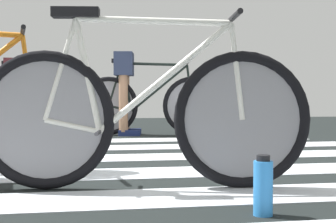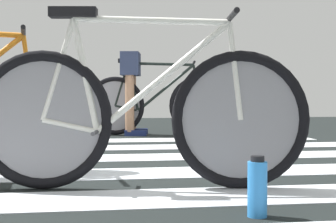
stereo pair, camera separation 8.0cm
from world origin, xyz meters
name	(u,v)px [view 2 (the right image)]	position (x,y,z in m)	size (l,w,h in m)	color
ground	(65,164)	(0.00, 0.00, 0.01)	(18.00, 14.00, 0.02)	black
crosswalk_markings	(74,166)	(0.07, -0.18, 0.02)	(5.41, 4.21, 0.00)	silver
bicycle_1_of_4	(141,115)	(0.45, -1.08, 0.41)	(1.73, 0.52, 0.93)	black
bicycle_3_of_4	(156,104)	(0.95, 2.41, 0.41)	(1.72, 0.53, 0.93)	black
cyclist_3_of_4	(131,82)	(0.64, 2.46, 0.67)	(0.37, 0.44, 1.01)	#A87A5B
bicycle_4_of_4	(47,103)	(-0.43, 3.12, 0.41)	(1.74, 0.52, 0.93)	black
cyclist_4_of_4	(22,85)	(-0.74, 3.11, 0.64)	(0.33, 0.42, 0.96)	beige
water_bottle	(257,188)	(0.86, -1.73, 0.14)	(0.08, 0.08, 0.24)	#3087E0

